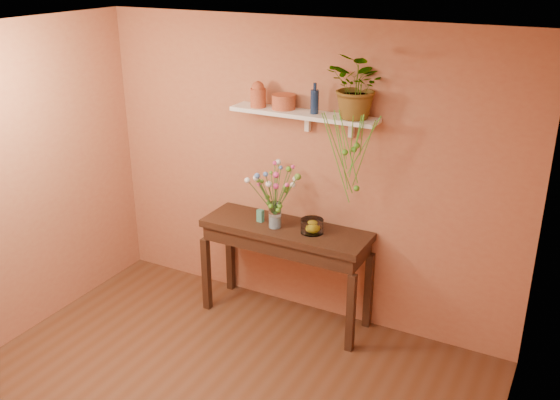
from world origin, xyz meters
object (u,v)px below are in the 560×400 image
Objects in this scene: terracotta_jug at (258,95)px; glass_vase at (275,217)px; blue_bottle at (315,101)px; glass_bowl at (312,227)px; bouquet at (276,184)px; sideboard at (286,240)px; spider_plant at (359,86)px.

glass_vase is at bearing -34.40° from terracotta_jug.
glass_bowl is at bearing -65.09° from blue_bottle.
glass_vase is 0.43× the size of bouquet.
terracotta_jug is 1.07m from glass_vase.
sideboard is 2.89× the size of spider_plant.
sideboard is at bearing -166.57° from spider_plant.
bouquet is at bearing -35.24° from terracotta_jug.
blue_bottle is (0.19, 0.13, 1.25)m from sideboard.
blue_bottle reaches higher than glass_vase.
bouquet is (-0.26, -0.21, -0.70)m from blue_bottle.
sideboard is 0.25m from glass_vase.
spider_plant is at bearing 16.49° from glass_vase.
glass_vase is (0.25, -0.17, -1.02)m from terracotta_jug.
bouquet is (0.27, -0.19, -0.71)m from terracotta_jug.
sideboard is at bearing 179.11° from glass_bowl.
terracotta_jug is 0.42× the size of bouquet.
terracotta_jug is 0.92m from spider_plant.
sideboard is at bearing -19.66° from terracotta_jug.
spider_plant reaches higher than terracotta_jug.
glass_bowl is at bearing -11.72° from terracotta_jug.
spider_plant reaches higher than glass_vase.
sideboard is 7.64× the size of glass_bowl.
spider_plant reaches higher than sideboard.
spider_plant is 1.09m from bouquet.
sideboard is 6.66× the size of glass_vase.
terracotta_jug is at bearing 160.34° from sideboard.
terracotta_jug is at bearing -178.85° from spider_plant.
spider_plant is (0.90, 0.02, 0.16)m from terracotta_jug.
blue_bottle reaches higher than sideboard.
sideboard is 1.27m from blue_bottle.
glass_bowl is at bearing 12.08° from bouquet.
glass_bowl is at bearing 8.71° from glass_vase.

